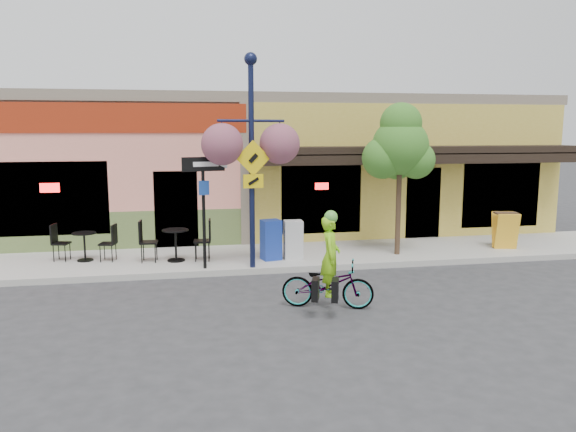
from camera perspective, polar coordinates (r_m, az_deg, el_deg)
The scene contains 14 objects.
ground at distance 13.26m, azimuth 1.94°, elevation -6.27°, with size 90.00×90.00×0.00m, color #2D2D30.
sidewalk at distance 15.14m, azimuth 0.26°, elevation -4.07°, with size 24.00×3.00×0.15m, color #9E9B93.
curb at distance 13.76m, azimuth 1.43°, elevation -5.38°, with size 24.00×0.12×0.15m, color #A8A59E.
building at distance 20.22m, azimuth -2.76°, elevation 5.40°, with size 18.20×8.20×4.50m, color #F78E7A, non-canonical shape.
bicycle at distance 11.00m, azimuth 4.05°, elevation -6.93°, with size 0.62×1.78×0.94m, color maroon.
cyclist_rider at distance 10.93m, azimuth 4.32°, elevation -5.34°, with size 0.57×0.37×1.56m, color #85D516.
lamp_post at distance 13.26m, azimuth -3.72°, elevation 5.45°, with size 1.61×0.64×5.05m, color #101635, non-canonical shape.
one_way_sign at distance 13.39m, azimuth -8.55°, elevation 0.27°, with size 1.02×0.22×2.66m, color black, non-canonical shape.
cafe_set_left at distance 15.06m, azimuth -19.97°, elevation -2.54°, with size 1.58×0.79×0.95m, color black, non-canonical shape.
cafe_set_right at distance 14.41m, azimuth -11.35°, elevation -2.45°, with size 1.76×0.88×1.06m, color black, non-canonical shape.
newspaper_box_blue at distance 14.31m, azimuth -1.74°, elevation -2.43°, with size 0.46×0.41×1.02m, color #1A37A1, non-canonical shape.
newspaper_box_grey at distance 14.39m, azimuth 0.53°, elevation -2.42°, with size 0.46×0.42×0.99m, color #BCBCBC, non-canonical shape.
street_tree at distance 15.00m, azimuth 11.23°, elevation 3.74°, with size 1.57×1.57×4.03m, color #3D7A26, non-canonical shape.
sandwich_board at distance 16.61m, azimuth 21.40°, elevation -1.47°, with size 0.61×0.45×1.02m, color yellow, non-canonical shape.
Camera 1 is at (-2.85, -12.48, 3.45)m, focal length 35.00 mm.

